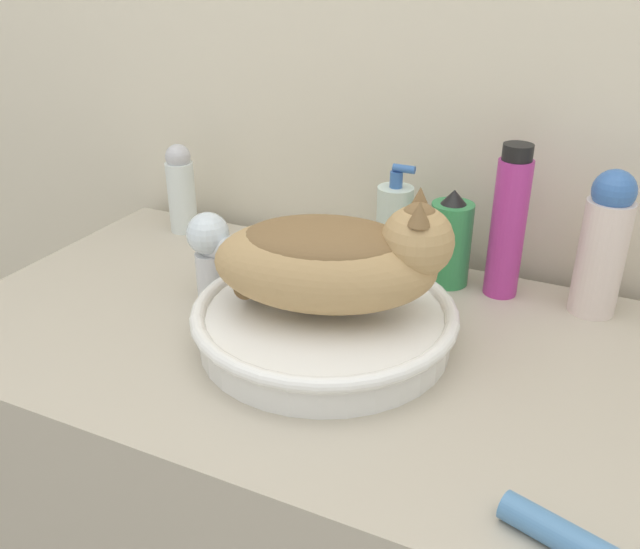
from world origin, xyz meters
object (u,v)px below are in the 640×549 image
(cat, at_px, (334,257))
(spray_bottle_trigger, at_px, (450,241))
(lotion_bottle_white, at_px, (603,244))
(faucet, at_px, (213,248))
(soap_pump_bottle, at_px, (394,229))
(shampoo_bottle_tall, at_px, (508,224))
(deodorant_stick, at_px, (181,188))

(cat, bearing_deg, spray_bottle_trigger, 52.64)
(lotion_bottle_white, bearing_deg, cat, -141.89)
(faucet, bearing_deg, soap_pump_bottle, 56.19)
(lotion_bottle_white, relative_size, shampoo_bottle_tall, 0.92)
(spray_bottle_trigger, bearing_deg, soap_pump_bottle, 180.00)
(shampoo_bottle_tall, bearing_deg, deodorant_stick, 180.00)
(shampoo_bottle_tall, bearing_deg, soap_pump_bottle, 180.00)
(lotion_bottle_white, bearing_deg, spray_bottle_trigger, 180.00)
(cat, bearing_deg, soap_pump_bottle, 73.77)
(soap_pump_bottle, xyz_separation_m, shampoo_bottle_tall, (0.17, 0.00, 0.04))
(cat, relative_size, deodorant_stick, 1.97)
(faucet, bearing_deg, deodorant_stick, 146.67)
(spray_bottle_trigger, bearing_deg, cat, -110.38)
(deodorant_stick, xyz_separation_m, lotion_bottle_white, (0.71, 0.00, 0.02))
(cat, xyz_separation_m, faucet, (-0.21, 0.04, -0.04))
(cat, xyz_separation_m, soap_pump_bottle, (-0.00, 0.24, -0.05))
(faucet, distance_m, spray_bottle_trigger, 0.36)
(deodorant_stick, relative_size, lotion_bottle_white, 0.77)
(cat, bearing_deg, faucet, 153.24)
(deodorant_stick, distance_m, spray_bottle_trigger, 0.50)
(faucet, bearing_deg, shampoo_bottle_tall, 39.63)
(lotion_bottle_white, distance_m, spray_bottle_trigger, 0.22)
(cat, xyz_separation_m, lotion_bottle_white, (0.30, 0.24, -0.02))
(faucet, relative_size, shampoo_bottle_tall, 0.65)
(cat, relative_size, lotion_bottle_white, 1.51)
(faucet, height_order, soap_pump_bottle, soap_pump_bottle)
(cat, bearing_deg, lotion_bottle_white, 21.13)
(faucet, bearing_deg, spray_bottle_trigger, 45.88)
(soap_pump_bottle, bearing_deg, faucet, -135.42)
(cat, relative_size, soap_pump_bottle, 1.78)
(soap_pump_bottle, bearing_deg, shampoo_bottle_tall, 0.00)
(lotion_bottle_white, height_order, shampoo_bottle_tall, shampoo_bottle_tall)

